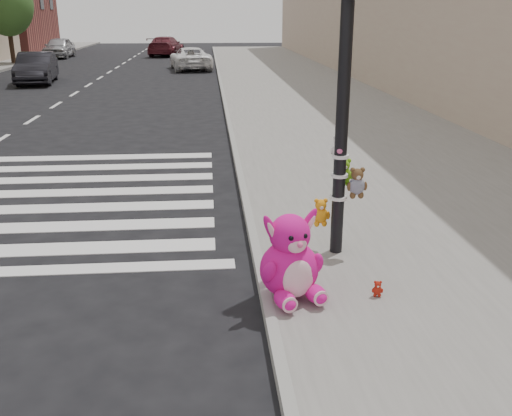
{
  "coord_description": "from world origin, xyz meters",
  "views": [
    {
      "loc": [
        0.96,
        -5.09,
        3.16
      ],
      "look_at": [
        1.54,
        1.88,
        0.75
      ],
      "focal_mm": 40.0,
      "sensor_mm": 36.0,
      "label": 1
    }
  ],
  "objects_px": {
    "car_dark_far": "(36,68)",
    "car_white_near": "(190,58)",
    "signal_pole": "(342,128)",
    "pink_bunny": "(291,263)",
    "red_teddy": "(378,289)"
  },
  "relations": [
    {
      "from": "red_teddy",
      "to": "car_white_near",
      "type": "xyz_separation_m",
      "value": [
        -2.79,
        28.62,
        0.4
      ]
    },
    {
      "from": "red_teddy",
      "to": "car_dark_far",
      "type": "height_order",
      "value": "car_dark_far"
    },
    {
      "from": "signal_pole",
      "to": "red_teddy",
      "type": "bearing_deg",
      "value": -82.44
    },
    {
      "from": "pink_bunny",
      "to": "red_teddy",
      "type": "height_order",
      "value": "pink_bunny"
    },
    {
      "from": "car_dark_far",
      "to": "car_white_near",
      "type": "xyz_separation_m",
      "value": [
        7.0,
        6.2,
        -0.08
      ]
    },
    {
      "from": "car_dark_far",
      "to": "car_white_near",
      "type": "bearing_deg",
      "value": 34.02
    },
    {
      "from": "pink_bunny",
      "to": "red_teddy",
      "type": "xyz_separation_m",
      "value": [
        0.98,
        -0.07,
        -0.32
      ]
    },
    {
      "from": "signal_pole",
      "to": "pink_bunny",
      "type": "height_order",
      "value": "signal_pole"
    },
    {
      "from": "signal_pole",
      "to": "red_teddy",
      "type": "relative_size",
      "value": 20.98
    },
    {
      "from": "pink_bunny",
      "to": "car_white_near",
      "type": "height_order",
      "value": "car_white_near"
    },
    {
      "from": "car_dark_far",
      "to": "car_white_near",
      "type": "relative_size",
      "value": 0.94
    },
    {
      "from": "signal_pole",
      "to": "car_white_near",
      "type": "distance_m",
      "value": 27.45
    },
    {
      "from": "signal_pole",
      "to": "car_dark_far",
      "type": "height_order",
      "value": "signal_pole"
    },
    {
      "from": "car_dark_far",
      "to": "car_white_near",
      "type": "distance_m",
      "value": 9.35
    },
    {
      "from": "signal_pole",
      "to": "car_white_near",
      "type": "bearing_deg",
      "value": 95.47
    }
  ]
}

